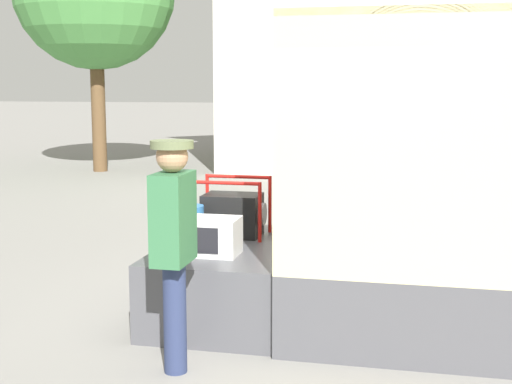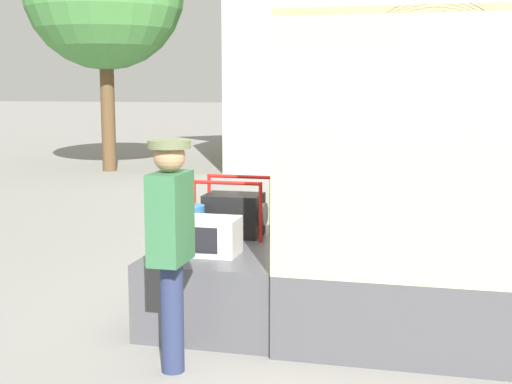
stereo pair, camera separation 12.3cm
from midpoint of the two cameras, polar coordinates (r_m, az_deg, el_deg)
ground_plane at (r=6.97m, az=3.58°, el=-10.07°), size 160.00×160.00×0.00m
tailgate_deck at (r=7.00m, az=-1.50°, el=-6.98°), size 1.26×2.02×0.70m
microwave at (r=6.47m, az=-2.98°, el=-3.54°), size 0.48×0.38×0.34m
portable_generator at (r=7.26m, az=-1.14°, el=-1.77°), size 0.71×0.52×0.59m
orange_bucket at (r=7.00m, az=-4.92°, el=-2.54°), size 0.32×0.32×0.36m
worker_person at (r=5.47m, az=-6.20°, el=-3.09°), size 0.33×0.44×1.82m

